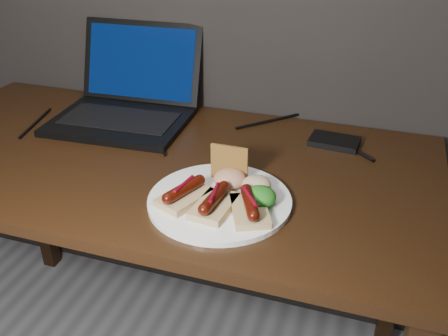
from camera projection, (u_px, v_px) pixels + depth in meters
name	position (u px, v px, depth m)	size (l,w,h in m)	color
desk	(155.00, 187.00, 1.29)	(1.40, 0.70, 0.75)	black
laptop	(127.00, 100.00, 1.45)	(0.39, 0.38, 0.25)	black
hard_drive	(334.00, 142.00, 1.31)	(0.13, 0.08, 0.02)	black
desk_cables	(193.00, 131.00, 1.37)	(0.96, 0.40, 0.01)	black
plate	(220.00, 201.00, 1.06)	(0.31, 0.31, 0.01)	white
bread_sausage_left	(184.00, 194.00, 1.04)	(0.11, 0.13, 0.04)	#D7B97E
bread_sausage_center	(214.00, 202.00, 1.02)	(0.08, 0.12, 0.04)	#D7B97E
bread_sausage_right	(250.00, 207.00, 1.00)	(0.11, 0.13, 0.04)	#D7B97E
crispbread	(229.00, 163.00, 1.11)	(0.09, 0.01, 0.09)	#AD732F
salad_greens	(259.00, 197.00, 1.03)	(0.07, 0.07, 0.04)	#155611
salsa_mound	(230.00, 179.00, 1.09)	(0.07, 0.07, 0.04)	#A11B10
coleslaw_mound	(257.00, 185.00, 1.08)	(0.06, 0.06, 0.04)	beige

